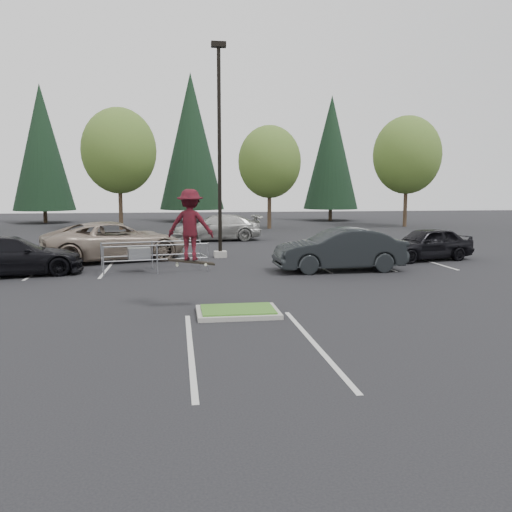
{
  "coord_description": "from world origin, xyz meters",
  "views": [
    {
      "loc": [
        -1.6,
        -14.21,
        3.41
      ],
      "look_at": [
        0.72,
        1.5,
        1.38
      ],
      "focal_mm": 38.0,
      "sensor_mm": 36.0,
      "label": 1
    }
  ],
  "objects": [
    {
      "name": "conif_b",
      "position": [
        0.0,
        40.5,
        7.85
      ],
      "size": [
        6.38,
        6.38,
        14.5
      ],
      "color": "#38281C",
      "rests_on": "ground"
    },
    {
      "name": "ground",
      "position": [
        0.0,
        0.0,
        0.0
      ],
      "size": [
        120.0,
        120.0,
        0.0
      ],
      "primitive_type": "plane",
      "color": "black",
      "rests_on": "ground"
    },
    {
      "name": "car_l_black",
      "position": [
        -8.0,
        7.66,
        0.77
      ],
      "size": [
        5.68,
        3.41,
        1.54
      ],
      "primitive_type": "imported",
      "rotation": [
        0.0,
        0.0,
        1.82
      ],
      "color": "black",
      "rests_on": "ground"
    },
    {
      "name": "stall_lines",
      "position": [
        -1.35,
        6.02,
        0.0
      ],
      "size": [
        22.62,
        17.6,
        0.01
      ],
      "color": "beige",
      "rests_on": "ground"
    },
    {
      "name": "car_l_tan",
      "position": [
        -4.5,
        11.5,
        0.91
      ],
      "size": [
        7.19,
        5.01,
        1.82
      ],
      "primitive_type": "imported",
      "rotation": [
        0.0,
        0.0,
        1.91
      ],
      "color": "gray",
      "rests_on": "ground"
    },
    {
      "name": "skateboarder",
      "position": [
        -1.2,
        1.0,
        2.35
      ],
      "size": [
        1.42,
        1.01,
        2.15
      ],
      "rotation": [
        0.0,
        0.0,
        2.91
      ],
      "color": "black",
      "rests_on": "ground"
    },
    {
      "name": "decid_d",
      "position": [
        17.99,
        30.33,
        5.91
      ],
      "size": [
        5.76,
        5.76,
        9.43
      ],
      "color": "#38281C",
      "rests_on": "ground"
    },
    {
      "name": "car_r_charc",
      "position": [
        4.97,
        7.0,
        0.87
      ],
      "size": [
        5.33,
        1.99,
        1.74
      ],
      "primitive_type": "imported",
      "rotation": [
        0.0,
        0.0,
        4.74
      ],
      "color": "black",
      "rests_on": "ground"
    },
    {
      "name": "light_pole",
      "position": [
        0.5,
        12.0,
        4.56
      ],
      "size": [
        0.7,
        0.6,
        10.12
      ],
      "color": "gray",
      "rests_on": "ground"
    },
    {
      "name": "decid_c",
      "position": [
        5.99,
        29.83,
        5.25
      ],
      "size": [
        5.12,
        5.12,
        8.38
      ],
      "color": "#38281C",
      "rests_on": "ground"
    },
    {
      "name": "grass_median",
      "position": [
        0.0,
        0.0,
        0.08
      ],
      "size": [
        2.2,
        1.6,
        0.16
      ],
      "color": "gray",
      "rests_on": "ground"
    },
    {
      "name": "car_r_black",
      "position": [
        10.0,
        9.56,
        0.77
      ],
      "size": [
        4.84,
        2.8,
        1.55
      ],
      "primitive_type": "imported",
      "rotation": [
        0.0,
        0.0,
        4.94
      ],
      "color": "black",
      "rests_on": "ground"
    },
    {
      "name": "cart_corral",
      "position": [
        -2.96,
        7.92,
        0.74
      ],
      "size": [
        4.36,
        2.21,
        1.18
      ],
      "rotation": [
        0.0,
        0.0,
        0.18
      ],
      "color": "gray",
      "rests_on": "ground"
    },
    {
      "name": "conif_a",
      "position": [
        -14.0,
        40.0,
        7.1
      ],
      "size": [
        5.72,
        5.72,
        13.0
      ],
      "color": "#38281C",
      "rests_on": "ground"
    },
    {
      "name": "car_far_silver",
      "position": [
        0.97,
        20.33,
        0.82
      ],
      "size": [
        5.85,
        2.76,
        1.65
      ],
      "primitive_type": "imported",
      "rotation": [
        0.0,
        0.0,
        4.79
      ],
      "color": "#A7A7A1",
      "rests_on": "ground"
    },
    {
      "name": "conif_c",
      "position": [
        14.0,
        39.5,
        6.85
      ],
      "size": [
        5.5,
        5.5,
        12.5
      ],
      "color": "#38281C",
      "rests_on": "ground"
    },
    {
      "name": "decid_b",
      "position": [
        -6.01,
        30.53,
        6.04
      ],
      "size": [
        5.89,
        5.89,
        9.64
      ],
      "color": "#38281C",
      "rests_on": "ground"
    }
  ]
}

